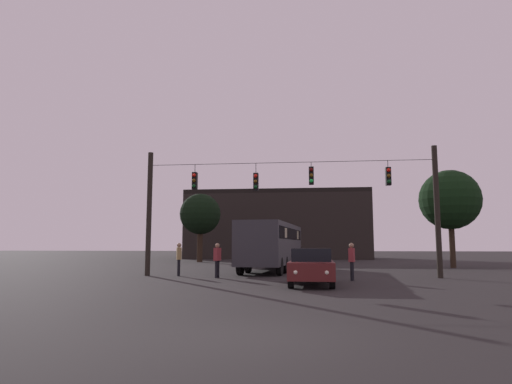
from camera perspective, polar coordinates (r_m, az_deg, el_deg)
name	(u,v)px	position (r m, az deg, el deg)	size (l,w,h in m)	color
ground_plane	(293,268)	(32.72, 4.89, -9.78)	(168.00, 168.00, 0.00)	black
overhead_signal_span	(287,202)	(23.54, 4.10, -1.36)	(15.65, 0.44, 6.83)	black
city_bus	(273,242)	(28.60, 2.16, -6.48)	(3.53, 11.19, 3.00)	#2D2D33
car_near_right	(312,266)	(18.78, 7.24, -9.51)	(1.89, 4.37, 1.52)	#511919
car_far_left	(292,255)	(37.38, 4.71, -8.19)	(2.00, 4.41, 1.52)	#511919
pedestrian_crossing_left	(217,258)	(22.73, -5.06, -8.55)	(0.36, 0.42, 1.75)	black
pedestrian_crossing_center	(179,257)	(24.34, -9.99, -8.34)	(0.36, 0.42, 1.77)	black
pedestrian_crossing_right	(352,259)	(21.44, 12.34, -8.51)	(0.34, 0.42, 1.76)	black
corner_building	(278,225)	(55.14, 2.92, -4.36)	(21.84, 9.81, 8.14)	black
tree_left_silhouette	(200,214)	(43.64, -7.26, -2.90)	(4.02, 4.02, 6.70)	#2D2116
tree_behind_building	(450,200)	(35.65, 23.89, -0.94)	(4.42, 4.42, 7.22)	#2D2116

